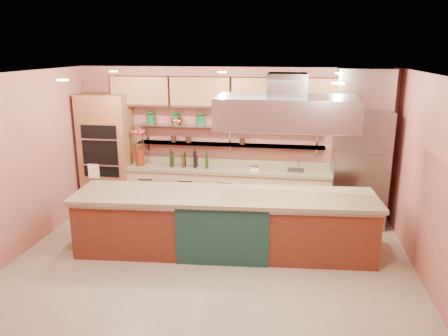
% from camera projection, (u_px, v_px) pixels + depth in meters
% --- Properties ---
extents(floor, '(6.00, 5.00, 0.02)m').
position_uv_depth(floor, '(209.00, 268.00, 6.45)').
color(floor, tan).
rests_on(floor, ground).
extents(ceiling, '(6.00, 5.00, 0.02)m').
position_uv_depth(ceiling, '(207.00, 75.00, 5.71)').
color(ceiling, black).
rests_on(ceiling, wall_back).
extents(wall_back, '(6.00, 0.04, 2.80)m').
position_uv_depth(wall_back, '(233.00, 141.00, 8.46)').
color(wall_back, '#AB5E51').
rests_on(wall_back, floor).
extents(wall_front, '(6.00, 0.04, 2.80)m').
position_uv_depth(wall_front, '(152.00, 260.00, 3.70)').
color(wall_front, '#AB5E51').
rests_on(wall_front, floor).
extents(wall_left, '(0.04, 5.00, 2.80)m').
position_uv_depth(wall_left, '(12.00, 168.00, 6.53)').
color(wall_left, '#AB5E51').
rests_on(wall_left, floor).
extents(wall_right, '(0.04, 5.00, 2.80)m').
position_uv_depth(wall_right, '(436.00, 188.00, 5.62)').
color(wall_right, '#AB5E51').
rests_on(wall_right, floor).
extents(oven_stack, '(0.95, 0.64, 2.30)m').
position_uv_depth(oven_stack, '(107.00, 153.00, 8.59)').
color(oven_stack, '#965C36').
rests_on(oven_stack, floor).
extents(refrigerator, '(0.95, 0.72, 2.10)m').
position_uv_depth(refrigerator, '(359.00, 168.00, 7.85)').
color(refrigerator, gray).
rests_on(refrigerator, floor).
extents(back_counter, '(3.84, 0.64, 0.93)m').
position_uv_depth(back_counter, '(228.00, 191.00, 8.43)').
color(back_counter, tan).
rests_on(back_counter, floor).
extents(wall_shelf_lower, '(3.60, 0.26, 0.03)m').
position_uv_depth(wall_shelf_lower, '(229.00, 145.00, 8.36)').
color(wall_shelf_lower, '#A8A9AF').
rests_on(wall_shelf_lower, wall_back).
extents(wall_shelf_upper, '(3.60, 0.26, 0.03)m').
position_uv_depth(wall_shelf_upper, '(229.00, 127.00, 8.26)').
color(wall_shelf_upper, '#A8A9AF').
rests_on(wall_shelf_upper, wall_back).
extents(upper_cabinets, '(4.60, 0.36, 0.55)m').
position_uv_depth(upper_cabinets, '(232.00, 92.00, 8.04)').
color(upper_cabinets, '#965C36').
rests_on(upper_cabinets, wall_back).
extents(range_hood, '(2.00, 1.00, 0.45)m').
position_uv_depth(range_hood, '(286.00, 112.00, 6.27)').
color(range_hood, '#A8A9AF').
rests_on(range_hood, ceiling).
extents(ceiling_downlights, '(4.00, 2.80, 0.02)m').
position_uv_depth(ceiling_downlights, '(210.00, 76.00, 5.91)').
color(ceiling_downlights, '#FFE5A5').
rests_on(ceiling_downlights, ceiling).
extents(island, '(4.64, 1.33, 0.96)m').
position_uv_depth(island, '(225.00, 223.00, 6.87)').
color(island, maroon).
rests_on(island, floor).
extents(flower_vase, '(0.21, 0.21, 0.31)m').
position_uv_depth(flower_vase, '(140.00, 157.00, 8.48)').
color(flower_vase, maroon).
rests_on(flower_vase, back_counter).
extents(oil_bottle_cluster, '(0.84, 0.50, 0.26)m').
position_uv_depth(oil_bottle_cluster, '(190.00, 161.00, 8.34)').
color(oil_bottle_cluster, black).
rests_on(oil_bottle_cluster, back_counter).
extents(kitchen_scale, '(0.17, 0.13, 0.09)m').
position_uv_depth(kitchen_scale, '(255.00, 168.00, 8.17)').
color(kitchen_scale, white).
rests_on(kitchen_scale, back_counter).
extents(bar_faucet, '(0.04, 0.04, 0.22)m').
position_uv_depth(bar_faucet, '(299.00, 165.00, 8.12)').
color(bar_faucet, silver).
rests_on(bar_faucet, back_counter).
extents(copper_kettle, '(0.21, 0.21, 0.14)m').
position_uv_depth(copper_kettle, '(178.00, 121.00, 8.39)').
color(copper_kettle, orange).
rests_on(copper_kettle, wall_shelf_upper).
extents(green_canister, '(0.17, 0.17, 0.16)m').
position_uv_depth(green_canister, '(202.00, 121.00, 8.32)').
color(green_canister, '#104F23').
rests_on(green_canister, wall_shelf_upper).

